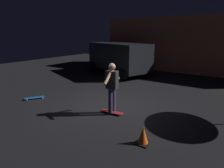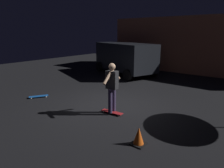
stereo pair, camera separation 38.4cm
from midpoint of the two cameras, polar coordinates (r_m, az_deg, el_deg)
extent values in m
plane|color=black|center=(7.59, 1.53, -6.28)|extent=(28.00, 28.00, 0.00)
cube|color=#B76B4C|center=(15.57, 25.16, 10.16)|extent=(12.43, 3.23, 3.75)
cube|color=black|center=(13.28, 4.48, 7.92)|extent=(4.98, 3.43, 1.70)
cube|color=black|center=(15.15, -0.55, 10.11)|extent=(0.69, 1.65, 0.64)
cylinder|color=black|center=(14.36, -2.89, 5.02)|extent=(0.69, 0.44, 0.66)
cylinder|color=black|center=(15.37, 3.67, 5.64)|extent=(0.69, 0.44, 0.66)
cylinder|color=black|center=(11.44, 5.39, 2.52)|extent=(0.69, 0.44, 0.66)
cylinder|color=black|center=(12.69, 12.65, 3.42)|extent=(0.69, 0.44, 0.66)
cube|color=#AD1E23|center=(6.87, 1.62, -8.02)|extent=(0.80, 0.28, 0.02)
sphere|color=silver|center=(6.82, 4.18, -8.56)|extent=(0.05, 0.05, 0.05)
sphere|color=silver|center=(6.68, 3.48, -9.05)|extent=(0.05, 0.05, 0.05)
sphere|color=silver|center=(7.10, -0.13, -7.57)|extent=(0.05, 0.05, 0.05)
sphere|color=silver|center=(6.96, -0.89, -8.01)|extent=(0.05, 0.05, 0.05)
cube|color=#1959B2|center=(9.00, -19.15, -3.32)|extent=(0.58, 0.77, 0.02)
sphere|color=silver|center=(9.10, -17.26, -3.20)|extent=(0.05, 0.05, 0.05)
sphere|color=silver|center=(8.94, -17.19, -3.52)|extent=(0.05, 0.05, 0.05)
sphere|color=silver|center=(9.10, -21.03, -3.54)|extent=(0.05, 0.05, 0.05)
sphere|color=silver|center=(8.94, -21.03, -3.86)|extent=(0.05, 0.05, 0.05)
cylinder|color=#382D4C|center=(6.81, 2.12, -4.46)|extent=(0.14, 0.14, 0.82)
cylinder|color=#382D4C|center=(6.63, 1.15, -4.99)|extent=(0.14, 0.14, 0.82)
cube|color=#262628|center=(6.52, 1.69, 1.18)|extent=(0.40, 0.26, 0.60)
sphere|color=tan|center=(6.44, 1.72, 4.95)|extent=(0.23, 0.23, 0.23)
cylinder|color=tan|center=(6.68, 2.66, 2.80)|extent=(0.14, 0.55, 0.46)
cylinder|color=tan|center=(6.31, 0.67, 2.12)|extent=(0.14, 0.55, 0.46)
cube|color=black|center=(5.23, 9.75, -16.56)|extent=(0.34, 0.34, 0.03)
cone|color=#EA5914|center=(5.12, 9.86, -14.49)|extent=(0.28, 0.28, 0.46)
camera|label=1|loc=(0.19, -88.32, 0.43)|focal=31.90mm
camera|label=2|loc=(0.19, 91.68, -0.43)|focal=31.90mm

